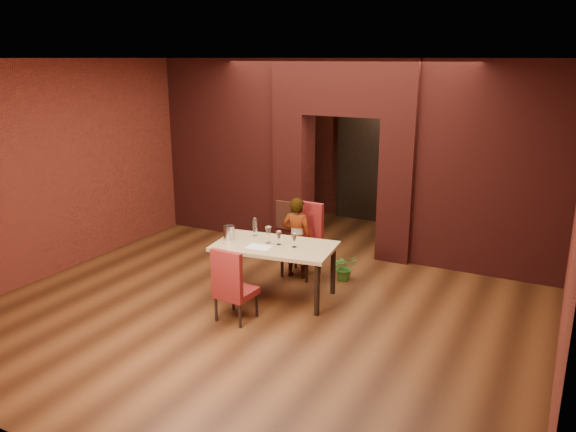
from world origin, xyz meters
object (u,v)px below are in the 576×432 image
wine_bucket (229,233)px  wine_glass_c (294,240)px  chair_near (236,283)px  potted_plant (345,267)px  person_seated (297,238)px  wine_glass_b (279,238)px  water_bottle (255,227)px  wine_glass_a (268,235)px  dining_table (275,271)px  chair_far (301,241)px

wine_bucket → wine_glass_c: bearing=6.9°
chair_near → potted_plant: chair_near is taller
person_seated → wine_bucket: size_ratio=6.28×
wine_glass_b → water_bottle: (-0.49, 0.20, 0.04)m
chair_near → wine_glass_a: (-0.01, 0.86, 0.39)m
person_seated → water_bottle: (-0.38, -0.58, 0.27)m
wine_glass_b → potted_plant: size_ratio=0.49×
dining_table → wine_glass_a: 0.51m
chair_near → dining_table: bearing=-92.9°
chair_far → water_bottle: 0.85m
dining_table → person_seated: 0.83m
water_bottle → chair_near: bearing=-72.0°
wine_glass_c → potted_plant: 1.23m
dining_table → water_bottle: (-0.44, 0.22, 0.51)m
person_seated → dining_table: bearing=88.4°
chair_near → person_seated: bearing=-87.7°
dining_table → chair_far: (-0.03, 0.88, 0.17)m
chair_far → wine_glass_a: 0.92m
chair_far → potted_plant: bearing=13.8°
potted_plant → dining_table: bearing=-122.0°
chair_far → wine_bucket: 1.20m
chair_far → person_seated: size_ratio=0.89×
chair_far → water_bottle: (-0.41, -0.66, 0.34)m
water_bottle → wine_glass_a: bearing=-30.9°
chair_far → person_seated: bearing=-108.8°
wine_glass_c → chair_near: bearing=-113.6°
chair_far → wine_glass_a: (-0.08, -0.86, 0.32)m
wine_glass_c → water_bottle: size_ratio=0.72×
dining_table → wine_glass_a: size_ratio=6.98×
chair_far → wine_glass_c: 0.96m
dining_table → wine_bucket: (-0.67, -0.09, 0.48)m
chair_near → potted_plant: (0.73, 1.85, -0.29)m
dining_table → wine_glass_c: (0.29, 0.03, 0.47)m
wine_glass_a → potted_plant: wine_glass_a is taller
wine_glass_a → dining_table: bearing=-10.3°
chair_near → wine_glass_c: (0.38, 0.87, 0.37)m
wine_glass_c → dining_table: bearing=-174.8°
wine_glass_b → wine_glass_c: size_ratio=1.00×
wine_glass_b → person_seated: bearing=98.4°
wine_glass_a → chair_far: bearing=84.7°
wine_glass_a → water_bottle: bearing=149.1°
wine_glass_a → wine_glass_b: bearing=1.1°
chair_far → wine_glass_a: size_ratio=4.77×
person_seated → potted_plant: person_seated is taller
chair_far → wine_glass_b: (0.08, -0.86, 0.30)m
dining_table → potted_plant: (0.63, 1.01, -0.18)m
person_seated → wine_glass_c: bearing=108.4°
chair_far → wine_glass_a: chair_far is taller
chair_far → water_bottle: bearing=-119.4°
wine_bucket → water_bottle: (0.23, 0.31, 0.04)m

